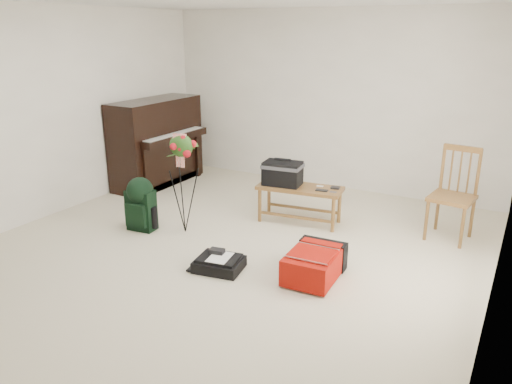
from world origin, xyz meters
The scene contains 11 objects.
floor centered at (0.00, 0.00, 0.00)m, with size 5.00×5.50×0.01m, color beige.
wall_back centered at (0.00, 2.75, 1.25)m, with size 5.00×0.04×2.50m, color white.
wall_left centered at (-2.50, 0.00, 1.25)m, with size 0.04×5.50×2.50m, color white.
wall_right centered at (2.50, 0.00, 1.25)m, with size 0.04×5.50×2.50m, color white.
piano centered at (-2.19, 1.60, 0.60)m, with size 0.71×1.50×1.25m.
bench centered at (0.16, 1.17, 0.54)m, with size 1.04×0.53×0.76m.
dining_chair centered at (1.95, 1.57, 0.50)m, with size 0.49×0.49×1.02m.
red_suitcase centered at (1.03, 0.00, 0.15)m, with size 0.46×0.66×0.28m.
black_duffel centered at (0.17, -0.34, 0.07)m, with size 0.50×0.42×0.19m.
green_backpack centered at (-1.17, 0.07, 0.34)m, with size 0.33×0.31×0.63m.
flower_stand centered at (-0.70, 0.26, 0.57)m, with size 0.47×0.47×1.17m.
Camera 1 is at (2.62, -3.95, 2.22)m, focal length 35.00 mm.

